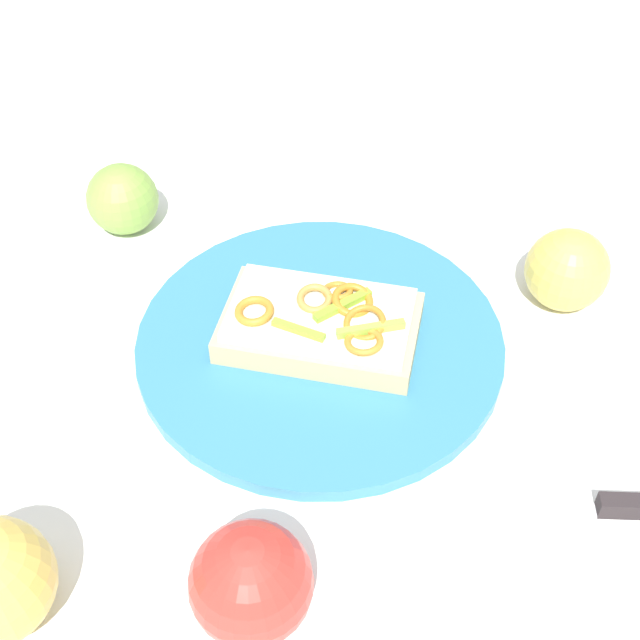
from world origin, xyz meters
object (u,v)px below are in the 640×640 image
Objects in this scene: sandwich at (321,323)px; apple_0 at (123,199)px; knife at (614,507)px; apple_3 at (251,583)px; plate at (320,342)px; apple_2 at (567,270)px.

apple_0 reaches higher than sandwich.
knife is (0.44, -0.29, -0.03)m from apple_0.
apple_3 reaches higher than sandwich.
plate is at bearing -35.40° from knife.
apple_2 is 0.62× the size of knife.
apple_0 is (-0.21, 0.15, 0.03)m from plate.
apple_2 is at bearing -89.00° from knife.
plate is 3.92× the size of apple_3.
apple_2 is (0.21, 0.08, 0.03)m from plate.
apple_2 is (0.21, 0.08, 0.01)m from sandwich.
apple_0 is at bearing 151.79° from sandwich.
plate is 1.80× the size of sandwich.
sandwich is 0.26m from apple_0.
apple_3 reaches higher than apple_2.
apple_0 is 0.44m from apple_3.
apple_2 is (0.42, -0.07, 0.00)m from apple_0.
knife is (0.23, -0.15, -0.02)m from sandwich.
apple_0 is at bearing 170.82° from apple_2.
knife is (0.25, 0.10, -0.03)m from apple_3.
apple_3 is (0.19, -0.39, 0.01)m from apple_0.
apple_0 is 0.94× the size of apple_2.
apple_3 is (-0.02, -0.25, 0.03)m from plate.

